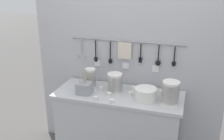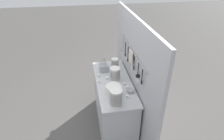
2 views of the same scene
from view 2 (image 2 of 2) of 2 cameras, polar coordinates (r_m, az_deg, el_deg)
ground_plane at (r=3.39m, az=0.41°, el=-15.36°), size 20.00×20.00×0.00m
counter at (r=3.10m, az=0.44°, el=-9.90°), size 1.32×0.53×0.84m
back_wall at (r=2.88m, az=6.35°, el=-1.80°), size 2.12×0.11×1.81m
bowl_stack_short_front at (r=2.36m, az=1.23°, el=-8.34°), size 0.16×0.16×0.22m
bowl_stack_wide_centre at (r=3.09m, az=0.87°, el=1.76°), size 0.12×0.12×0.21m
bowl_stack_tall_left at (r=2.84m, az=0.94°, el=-1.15°), size 0.15×0.15×0.20m
plate_stack at (r=2.57m, az=0.49°, el=-6.00°), size 0.22×0.22×0.12m
steel_mixing_bowl at (r=2.63m, az=5.67°, el=-6.32°), size 0.11×0.11×0.04m
cutlery_caddy at (r=3.09m, az=-2.48°, el=0.74°), size 0.14×0.14×0.26m
cup_edge_near at (r=2.81m, az=-4.03°, el=-3.55°), size 0.04×0.04×0.04m
cup_front_right at (r=2.73m, az=0.74°, el=-4.56°), size 0.04×0.04×0.04m
cup_back_left at (r=2.53m, az=4.68°, el=-8.05°), size 0.04×0.04×0.04m
cup_edge_far at (r=2.76m, az=3.71°, el=-4.28°), size 0.04×0.04×0.04m
cup_back_right at (r=2.95m, az=-4.21°, el=-1.72°), size 0.04×0.04×0.04m
cup_by_caddy at (r=2.69m, az=4.48°, el=-5.36°), size 0.04×0.04×0.04m
cup_front_left at (r=2.88m, az=-1.54°, el=-2.51°), size 0.04×0.04×0.04m
cup_beside_plates at (r=3.00m, az=0.22°, el=-1.02°), size 0.04×0.04×0.04m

